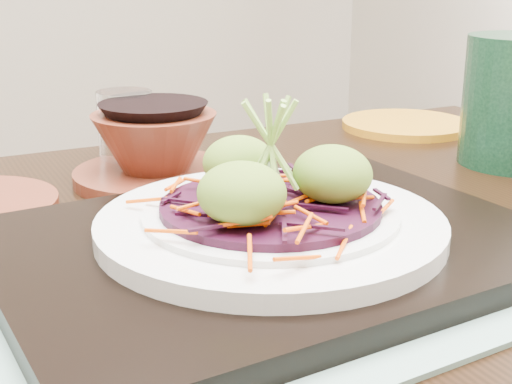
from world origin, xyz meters
TOP-DOWN VIEW (x-y plane):
  - dining_table at (-0.00, -0.08)m, footprint 1.25×0.92m
  - placemat at (-0.01, -0.13)m, footprint 0.52×0.42m
  - serving_tray at (-0.01, -0.13)m, footprint 0.45×0.35m
  - white_plate at (-0.01, -0.13)m, footprint 0.28×0.28m
  - cabbage_bed at (-0.01, -0.13)m, footprint 0.17×0.17m
  - carrot_julienne at (-0.01, -0.13)m, footprint 0.21×0.21m
  - guacamole_scoops at (-0.01, -0.13)m, footprint 0.15×0.13m
  - scallion_garnish at (-0.01, -0.13)m, footprint 0.06×0.06m
  - water_glass at (0.01, 0.18)m, footprint 0.07×0.07m
  - terracotta_bowl_set at (0.01, 0.12)m, footprint 0.19×0.19m
  - yellow_plate at (0.43, 0.14)m, footprint 0.24×0.24m

SIDE VIEW (x-z plane):
  - dining_table at x=0.00m, z-range 0.27..0.99m
  - placemat at x=-0.01m, z-range 0.72..0.73m
  - yellow_plate at x=0.43m, z-range 0.72..0.73m
  - serving_tray at x=-0.01m, z-range 0.73..0.74m
  - white_plate at x=-0.01m, z-range 0.74..0.76m
  - terracotta_bowl_set at x=0.01m, z-range 0.72..0.79m
  - water_glass at x=0.01m, z-range 0.72..0.81m
  - cabbage_bed at x=-0.01m, z-range 0.76..0.77m
  - carrot_julienne at x=-0.01m, z-range 0.77..0.78m
  - guacamole_scoops at x=-0.01m, z-range 0.77..0.82m
  - scallion_garnish at x=-0.01m, z-range 0.77..0.86m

